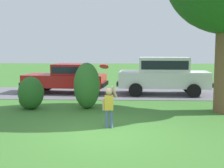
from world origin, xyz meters
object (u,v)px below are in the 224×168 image
at_px(parked_sedan, 67,77).
at_px(child_thrower, 109,104).
at_px(frisbee, 104,66).
at_px(parked_suv, 164,74).

xyz_separation_m(parked_sedan, child_thrower, (2.63, -7.13, -0.13)).
distance_m(child_thrower, frisbee, 1.15).
xyz_separation_m(parked_suv, frisbee, (-2.59, -6.67, 0.77)).
bearing_deg(frisbee, child_thrower, -51.79).
relative_size(parked_sedan, child_thrower, 3.53).
relative_size(parked_sedan, frisbee, 15.37).
distance_m(parked_sedan, parked_suv, 5.07).
height_order(parked_suv, frisbee, frisbee).
relative_size(parked_sedan, parked_suv, 0.95).
relative_size(child_thrower, frisbee, 4.35).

